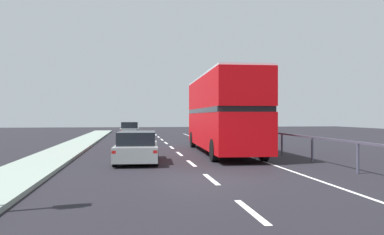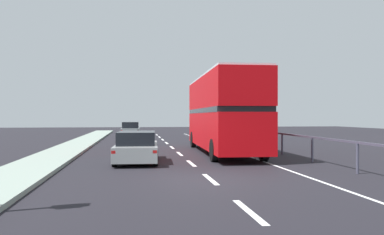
{
  "view_description": "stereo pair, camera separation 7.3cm",
  "coord_description": "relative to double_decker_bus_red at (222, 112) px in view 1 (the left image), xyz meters",
  "views": [
    {
      "loc": [
        -2.45,
        -12.36,
        1.99
      ],
      "look_at": [
        0.33,
        6.03,
        1.93
      ],
      "focal_mm": 36.82,
      "sensor_mm": 36.0,
      "label": 1
    },
    {
      "loc": [
        -2.38,
        -12.37,
        1.99
      ],
      "look_at": [
        0.33,
        6.03,
        1.93
      ],
      "focal_mm": 36.82,
      "sensor_mm": 36.0,
      "label": 2
    }
  ],
  "objects": [
    {
      "name": "double_decker_bus_red",
      "position": [
        0.0,
        0.0,
        0.0
      ],
      "size": [
        2.83,
        11.08,
        4.16
      ],
      "rotation": [
        0.0,
        0.0,
        -0.03
      ],
      "color": "red",
      "rests_on": "ground"
    },
    {
      "name": "sedan_car_ahead",
      "position": [
        -5.06,
        17.4,
        -1.55
      ],
      "size": [
        1.85,
        4.27,
        1.44
      ],
      "rotation": [
        0.0,
        0.0,
        -0.03
      ],
      "color": "gray",
      "rests_on": "ground"
    },
    {
      "name": "ground_plane",
      "position": [
        -2.34,
        -8.4,
        -2.28
      ],
      "size": [
        74.39,
        120.0,
        0.1
      ],
      "primitive_type": "cube",
      "color": "black"
    },
    {
      "name": "lane_paint_markings",
      "position": [
        -0.42,
        0.32,
        -2.23
      ],
      "size": [
        3.39,
        46.0,
        0.01
      ],
      "color": "silver",
      "rests_on": "ground"
    },
    {
      "name": "bridge_side_railing",
      "position": [
        2.93,
        0.6,
        -1.33
      ],
      "size": [
        0.1,
        42.0,
        1.12
      ],
      "color": "#474759",
      "rests_on": "ground"
    },
    {
      "name": "near_sidewalk_kerb",
      "position": [
        -8.52,
        -8.4,
        -2.16
      ],
      "size": [
        2.15,
        80.0,
        0.14
      ],
      "primitive_type": "cube",
      "color": "gray",
      "rests_on": "ground"
    },
    {
      "name": "hatchback_car_near",
      "position": [
        -4.61,
        -3.55,
        -1.59
      ],
      "size": [
        1.98,
        4.56,
        1.34
      ],
      "rotation": [
        0.0,
        0.0,
        -0.05
      ],
      "color": "gray",
      "rests_on": "ground"
    }
  ]
}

